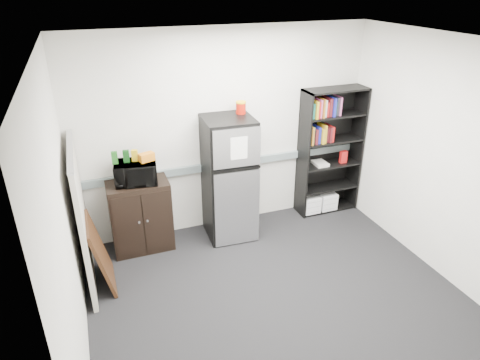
{
  "coord_description": "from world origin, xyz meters",
  "views": [
    {
      "loc": [
        -1.69,
        -3.36,
        3.22
      ],
      "look_at": [
        -0.1,
        0.9,
        1.05
      ],
      "focal_mm": 32.0,
      "sensor_mm": 36.0,
      "label": 1
    }
  ],
  "objects": [
    {
      "name": "wall_back",
      "position": [
        0.0,
        1.75,
        1.35
      ],
      "size": [
        4.0,
        0.02,
        2.7
      ],
      "primitive_type": "cube",
      "color": "white",
      "rests_on": "floor"
    },
    {
      "name": "coffee_can",
      "position": [
        0.15,
        1.55,
        1.74
      ],
      "size": [
        0.13,
        0.13,
        0.18
      ],
      "color": "#A71407",
      "rests_on": "refrigerator"
    },
    {
      "name": "floor",
      "position": [
        0.0,
        0.0,
        0.0
      ],
      "size": [
        4.0,
        4.0,
        0.0
      ],
      "primitive_type": "plane",
      "color": "black",
      "rests_on": "ground"
    },
    {
      "name": "cubicle_partition",
      "position": [
        -1.9,
        1.08,
        0.81
      ],
      "size": [
        0.06,
        1.3,
        1.62
      ],
      "color": "#ACA498",
      "rests_on": "floor"
    },
    {
      "name": "snack_box_c",
      "position": [
        -1.22,
        1.52,
        1.28
      ],
      "size": [
        0.08,
        0.07,
        0.14
      ],
      "primitive_type": "cube",
      "rotation": [
        0.0,
        0.0,
        -0.34
      ],
      "color": "gold",
      "rests_on": "microwave"
    },
    {
      "name": "wall_right",
      "position": [
        2.0,
        0.0,
        1.35
      ],
      "size": [
        0.02,
        3.5,
        2.7
      ],
      "primitive_type": "cube",
      "color": "white",
      "rests_on": "floor"
    },
    {
      "name": "wall_left",
      "position": [
        -2.0,
        0.0,
        1.35
      ],
      "size": [
        0.02,
        3.5,
        2.7
      ],
      "primitive_type": "cube",
      "color": "white",
      "rests_on": "floor"
    },
    {
      "name": "snack_box_b",
      "position": [
        -1.32,
        1.52,
        1.29
      ],
      "size": [
        0.08,
        0.06,
        0.15
      ],
      "primitive_type": "cube",
      "rotation": [
        0.0,
        0.0,
        -0.18
      ],
      "color": "#0C370F",
      "rests_on": "microwave"
    },
    {
      "name": "wall_note",
      "position": [
        -0.35,
        1.74,
        1.55
      ],
      "size": [
        0.14,
        0.0,
        0.1
      ],
      "primitive_type": "cube",
      "color": "white",
      "rests_on": "wall_back"
    },
    {
      "name": "microwave",
      "position": [
        -1.23,
        1.48,
        1.07
      ],
      "size": [
        0.54,
        0.4,
        0.28
      ],
      "primitive_type": "imported",
      "rotation": [
        0.0,
        0.0,
        -0.14
      ],
      "color": "black",
      "rests_on": "cabinet"
    },
    {
      "name": "bookshelf",
      "position": [
        1.51,
        1.57,
        0.97
      ],
      "size": [
        0.9,
        0.34,
        1.85
      ],
      "color": "black",
      "rests_on": "floor"
    },
    {
      "name": "snack_box_a",
      "position": [
        -1.45,
        1.52,
        1.29
      ],
      "size": [
        0.07,
        0.05,
        0.15
      ],
      "primitive_type": "cube",
      "rotation": [
        0.0,
        0.0,
        -0.05
      ],
      "color": "#195117",
      "rests_on": "microwave"
    },
    {
      "name": "electrical_raceway",
      "position": [
        0.0,
        1.72,
        0.9
      ],
      "size": [
        3.92,
        0.05,
        0.1
      ],
      "primitive_type": "cube",
      "color": "slate",
      "rests_on": "wall_back"
    },
    {
      "name": "refrigerator",
      "position": [
        -0.06,
        1.42,
        0.82
      ],
      "size": [
        0.65,
        0.68,
        1.65
      ],
      "rotation": [
        0.0,
        0.0,
        -0.05
      ],
      "color": "black",
      "rests_on": "floor"
    },
    {
      "name": "snack_bag",
      "position": [
        -1.09,
        1.47,
        1.26
      ],
      "size": [
        0.2,
        0.15,
        0.1
      ],
      "primitive_type": "cube",
      "rotation": [
        0.0,
        0.0,
        0.31
      ],
      "color": "orange",
      "rests_on": "microwave"
    },
    {
      "name": "cabinet",
      "position": [
        -1.23,
        1.5,
        0.47
      ],
      "size": [
        0.75,
        0.5,
        0.94
      ],
      "color": "black",
      "rests_on": "floor"
    },
    {
      "name": "framed_poster",
      "position": [
        -1.77,
        0.91,
        0.42
      ],
      "size": [
        0.22,
        0.65,
        0.83
      ],
      "rotation": [
        0.0,
        -0.22,
        0.0
      ],
      "color": "black",
      "rests_on": "floor"
    },
    {
      "name": "ceiling",
      "position": [
        0.0,
        0.0,
        2.7
      ],
      "size": [
        4.0,
        3.5,
        0.02
      ],
      "primitive_type": "cube",
      "color": "white",
      "rests_on": "wall_back"
    }
  ]
}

